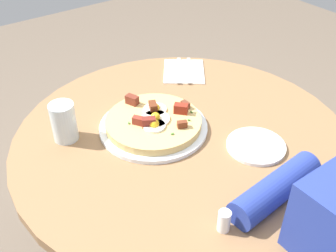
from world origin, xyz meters
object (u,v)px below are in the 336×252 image
(breakfast_pizza, at_px, (154,121))
(knife, at_px, (189,70))
(dining_table, at_px, (181,181))
(bread_plate, at_px, (256,146))
(salt_shaker, at_px, (224,221))
(fork, at_px, (179,70))
(pizza_plate, at_px, (153,127))
(water_glass, at_px, (64,122))

(breakfast_pizza, distance_m, knife, 0.35)
(breakfast_pizza, bearing_deg, knife, -55.44)
(dining_table, distance_m, knife, 0.41)
(breakfast_pizza, bearing_deg, bread_plate, -143.36)
(dining_table, xyz_separation_m, breakfast_pizza, (0.07, 0.05, 0.21))
(salt_shaker, bearing_deg, fork, -29.68)
(pizza_plate, height_order, breakfast_pizza, breakfast_pizza)
(breakfast_pizza, xyz_separation_m, knife, (0.20, -0.29, -0.02))
(dining_table, bearing_deg, pizza_plate, 34.86)
(bread_plate, xyz_separation_m, salt_shaker, (-0.15, 0.26, 0.02))
(bread_plate, bearing_deg, breakfast_pizza, 36.64)
(knife, distance_m, salt_shaker, 0.69)
(dining_table, relative_size, knife, 5.26)
(fork, distance_m, knife, 0.04)
(bread_plate, height_order, fork, bread_plate)
(pizza_plate, height_order, bread_plate, pizza_plate)
(pizza_plate, relative_size, salt_shaker, 5.96)
(breakfast_pizza, bearing_deg, dining_table, -146.26)
(breakfast_pizza, bearing_deg, salt_shaker, 167.58)
(dining_table, height_order, water_glass, water_glass)
(salt_shaker, bearing_deg, dining_table, -23.17)
(bread_plate, relative_size, salt_shaker, 3.07)
(dining_table, relative_size, fork, 5.26)
(breakfast_pizza, relative_size, fork, 1.51)
(water_glass, bearing_deg, fork, -76.67)
(bread_plate, bearing_deg, salt_shaker, 120.32)
(knife, xyz_separation_m, water_glass, (-0.09, 0.51, 0.05))
(knife, height_order, salt_shaker, salt_shaker)
(bread_plate, xyz_separation_m, water_glass, (0.34, 0.39, 0.05))
(pizza_plate, bearing_deg, breakfast_pizza, -70.52)
(breakfast_pizza, xyz_separation_m, salt_shaker, (-0.38, 0.08, 0.00))
(water_glass, xyz_separation_m, salt_shaker, (-0.49, -0.14, -0.03))
(pizza_plate, distance_m, knife, 0.35)
(breakfast_pizza, xyz_separation_m, fork, (0.22, -0.26, -0.02))
(bread_plate, relative_size, fork, 0.88)
(breakfast_pizza, relative_size, knife, 1.51)
(water_glass, bearing_deg, pizza_plate, -116.14)
(breakfast_pizza, distance_m, fork, 0.34)
(knife, bearing_deg, salt_shaker, 4.94)
(fork, relative_size, salt_shaker, 3.48)
(fork, height_order, knife, same)
(water_glass, distance_m, salt_shaker, 0.51)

